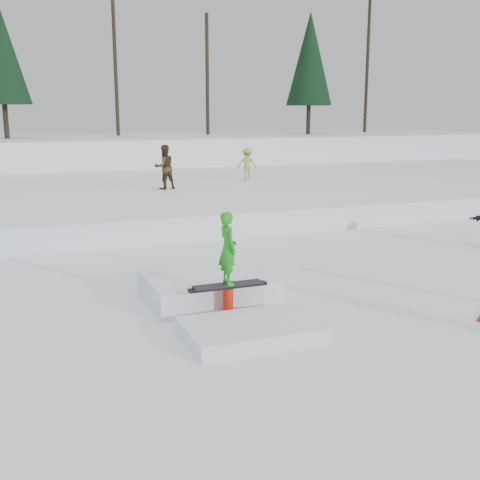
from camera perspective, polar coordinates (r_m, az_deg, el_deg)
name	(u,v)px	position (r m, az deg, el deg)	size (l,w,h in m)	color
ground	(254,315)	(12.08, 1.30, -7.15)	(120.00, 120.00, 0.00)	white
snow_berm	(74,155)	(40.84, -15.44, 7.75)	(60.00, 14.00, 2.40)	white
snow_midrise	(113,195)	(27.11, -12.00, 4.24)	(50.00, 18.00, 0.80)	white
treeline	(171,56)	(40.35, -6.53, 16.94)	(40.24, 4.22, 10.50)	black
walker_olive	(164,167)	(25.33, -7.19, 6.88)	(0.89, 0.70, 1.84)	#352813
walker_ygreen	(247,164)	(28.64, 0.71, 7.23)	(0.98, 0.56, 1.51)	#ABAB44
jib_rail_feature	(218,295)	(12.37, -2.07, -5.19)	(2.60, 4.40, 2.11)	white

